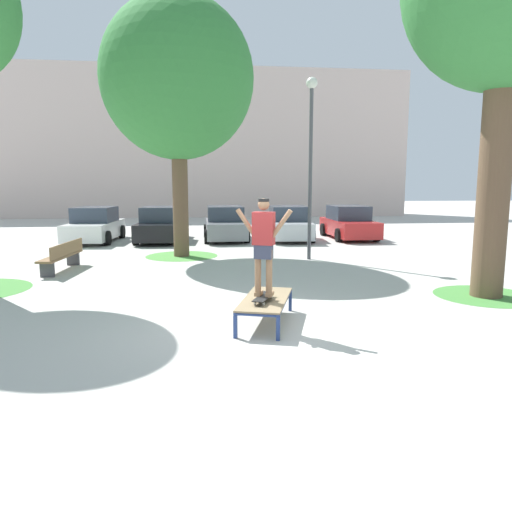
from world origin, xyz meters
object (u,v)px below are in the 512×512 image
tree_mid_back (178,79)px  car_silver (288,224)px  car_red (349,223)px  skate_box (266,301)px  skateboard (263,297)px  car_white (95,226)px  car_grey (225,224)px  park_bench (63,255)px  light_post (311,142)px  skater (264,240)px  car_black (161,225)px

tree_mid_back → car_silver: bearing=44.6°
car_silver → car_red: same height
car_silver → car_red: bearing=2.5°
skate_box → car_silver: 13.19m
skateboard → car_white: size_ratio=0.19×
skateboard → car_grey: car_grey is taller
tree_mid_back → park_bench: bearing=-142.9°
car_red → park_bench: (-10.73, -7.16, -0.24)m
car_white → light_post: bearing=-35.9°
park_bench → car_red: bearing=33.7°
tree_mid_back → light_post: size_ratio=1.47×
skate_box → car_grey: car_grey is taller
skate_box → car_silver: (2.78, 12.89, 0.28)m
skate_box → car_grey: size_ratio=0.48×
car_grey → light_post: light_post is taller
car_silver → skateboard: bearing=-102.3°
skater → tree_mid_back: 9.78m
skateboard → car_black: bearing=102.1°
car_grey → park_bench: (-5.06, -7.27, -0.24)m
skate_box → skateboard: bearing=-106.7°
car_black → light_post: light_post is taller
skateboard → park_bench: (-5.05, 6.08, -0.09)m
skateboard → car_silver: 13.42m
skateboard → tree_mid_back: size_ratio=0.10×
skate_box → skater: skater is taller
car_white → car_grey: same height
skateboard → car_grey: 13.36m
skater → car_red: (5.68, 13.24, -0.84)m
skateboard → car_grey: bearing=89.9°
skateboard → car_white: 14.43m
skater → car_silver: bearing=77.7°
car_silver → park_bench: car_silver is taller
park_bench → skate_box: bearing=-48.9°
skate_box → light_post: bearing=71.3°
tree_mid_back → park_bench: size_ratio=3.53×
skate_box → car_red: size_ratio=0.49×
car_white → car_black: size_ratio=1.00×
tree_mid_back → skateboard: bearing=-78.4°
car_white → park_bench: size_ratio=1.77×
park_bench → car_white: bearing=94.8°
skate_box → skater: 1.14m
skate_box → skater: size_ratio=1.20×
car_silver → car_grey: bearing=175.2°
tree_mid_back → car_red: tree_mid_back is taller
skateboard → car_red: size_ratio=0.19×
skater → car_silver: 13.45m
skate_box → car_grey: (-0.05, 13.13, 0.28)m
car_grey → car_silver: bearing=-4.8°
tree_mid_back → car_black: bearing=103.1°
car_silver → park_bench: (-7.90, -7.03, -0.24)m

